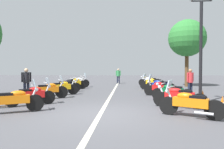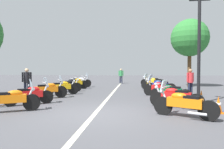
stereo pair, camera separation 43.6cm
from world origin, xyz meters
name	(u,v)px [view 1 (the left image)]	position (x,y,z in m)	size (l,w,h in m)	color
ground_plane	(100,114)	(0.00, 0.00, 0.00)	(80.00, 80.00, 0.00)	#4C4C51
lane_centre_stripe	(112,94)	(5.68, 0.00, 0.00)	(23.28, 0.16, 0.01)	beige
motorcycle_left_row_0	(14,100)	(-0.05, 3.13, 0.47)	(1.15, 1.96, 1.21)	black
motorcycle_left_row_1	(32,95)	(1.44, 3.18, 0.46)	(1.36, 1.76, 1.19)	black
motorcycle_left_row_2	(48,90)	(3.32, 3.18, 0.47)	(1.21, 1.89, 1.22)	black
motorcycle_left_row_3	(61,88)	(4.82, 2.97, 0.46)	(1.25, 1.91, 1.01)	black
motorcycle_left_row_4	(67,85)	(6.41, 3.13, 0.45)	(1.22, 1.79, 0.99)	black
motorcycle_left_row_5	(74,83)	(8.25, 3.08, 0.47)	(1.16, 1.81, 1.02)	black
motorcycle_left_row_6	(77,82)	(9.75, 3.19, 0.48)	(1.06, 1.94, 1.22)	black
motorcycle_right_row_0	(189,103)	(-0.24, -2.99, 0.47)	(1.17, 1.89, 1.21)	black
motorcycle_right_row_1	(179,97)	(1.41, -3.07, 0.45)	(1.01, 2.06, 0.99)	black
motorcycle_right_row_2	(172,92)	(3.08, -3.15, 0.45)	(0.97, 1.92, 0.99)	black
motorcycle_right_row_3	(161,88)	(4.94, -2.94, 0.46)	(0.92, 1.99, 1.20)	black
motorcycle_right_row_4	(160,86)	(6.60, -3.11, 0.47)	(1.05, 1.90, 1.21)	black
motorcycle_right_row_5	(153,84)	(8.21, -2.91, 0.47)	(1.16, 1.97, 1.22)	black
motorcycle_right_row_6	(153,82)	(9.95, -3.09, 0.46)	(1.19, 1.88, 1.00)	black
motorcycle_right_row_7	(150,81)	(11.44, -3.07, 0.46)	(0.95, 2.12, 1.00)	black
street_lamp_twin_globe	(201,29)	(2.49, -4.30, 3.41)	(0.32, 1.22, 5.00)	black
traffic_cone_0	(222,105)	(0.56, -4.40, 0.29)	(0.36, 0.36, 0.61)	orange
traffic_cone_1	(203,96)	(2.76, -4.51, 0.29)	(0.36, 0.36, 0.61)	orange
bystander_0	(118,75)	(14.44, -0.05, 0.92)	(0.32, 0.52, 1.58)	#1E2338
bystander_1	(190,80)	(5.05, -4.62, 0.92)	(0.33, 0.46, 1.58)	#1E2338
bystander_2	(26,81)	(3.73, 4.57, 0.94)	(0.39, 0.41, 1.61)	#1E2338
roadside_tree_1	(187,38)	(11.32, -6.22, 4.24)	(3.23, 3.23, 5.88)	brown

